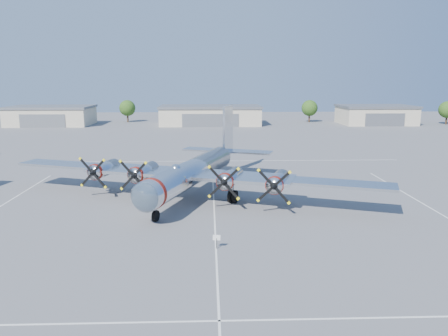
{
  "coord_description": "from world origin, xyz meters",
  "views": [
    {
      "loc": [
        -0.5,
        -43.5,
        12.88
      ],
      "look_at": [
        1.17,
        3.77,
        3.2
      ],
      "focal_mm": 35.0,
      "sensor_mm": 36.0,
      "label": 1
    }
  ],
  "objects_px": {
    "hangar_center": "(210,115)",
    "tree_far_east": "(447,110)",
    "tree_west": "(127,108)",
    "tree_east": "(310,108)",
    "main_bomber_b29": "(195,195)",
    "info_placard": "(217,239)",
    "hangar_east": "(376,115)",
    "hangar_west": "(51,115)"
  },
  "relations": [
    {
      "from": "hangar_center",
      "to": "tree_far_east",
      "type": "xyz_separation_m",
      "value": [
        68.0,
        -1.96,
        1.51
      ]
    },
    {
      "from": "hangar_center",
      "to": "tree_west",
      "type": "distance_m",
      "value": 26.3
    },
    {
      "from": "hangar_center",
      "to": "tree_east",
      "type": "distance_m",
      "value": 30.64
    },
    {
      "from": "main_bomber_b29",
      "to": "info_placard",
      "type": "relative_size",
      "value": 37.91
    },
    {
      "from": "hangar_east",
      "to": "info_placard",
      "type": "xyz_separation_m",
      "value": [
        -47.95,
        -93.67,
        -1.93
      ]
    },
    {
      "from": "hangar_east",
      "to": "tree_west",
      "type": "distance_m",
      "value": 73.46
    },
    {
      "from": "hangar_west",
      "to": "tree_far_east",
      "type": "relative_size",
      "value": 3.4
    },
    {
      "from": "hangar_east",
      "to": "tree_west",
      "type": "relative_size",
      "value": 3.1
    },
    {
      "from": "tree_west",
      "to": "tree_far_east",
      "type": "bearing_deg",
      "value": -6.14
    },
    {
      "from": "hangar_west",
      "to": "hangar_east",
      "type": "distance_m",
      "value": 93.0
    },
    {
      "from": "hangar_east",
      "to": "main_bomber_b29",
      "type": "bearing_deg",
      "value": -122.85
    },
    {
      "from": "main_bomber_b29",
      "to": "info_placard",
      "type": "height_order",
      "value": "main_bomber_b29"
    },
    {
      "from": "info_placard",
      "to": "hangar_west",
      "type": "bearing_deg",
      "value": 121.47
    },
    {
      "from": "hangar_center",
      "to": "main_bomber_b29",
      "type": "relative_size",
      "value": 0.68
    },
    {
      "from": "hangar_west",
      "to": "tree_east",
      "type": "height_order",
      "value": "tree_east"
    },
    {
      "from": "tree_east",
      "to": "info_placard",
      "type": "height_order",
      "value": "tree_east"
    },
    {
      "from": "main_bomber_b29",
      "to": "info_placard",
      "type": "xyz_separation_m",
      "value": [
        2.11,
        -16.15,
        0.79
      ]
    },
    {
      "from": "hangar_west",
      "to": "tree_west",
      "type": "bearing_deg",
      "value": 21.89
    },
    {
      "from": "hangar_center",
      "to": "hangar_east",
      "type": "bearing_deg",
      "value": 0.0
    },
    {
      "from": "hangar_west",
      "to": "info_placard",
      "type": "height_order",
      "value": "hangar_west"
    },
    {
      "from": "tree_far_east",
      "to": "info_placard",
      "type": "relative_size",
      "value": 5.95
    },
    {
      "from": "main_bomber_b29",
      "to": "info_placard",
      "type": "bearing_deg",
      "value": -62.69
    },
    {
      "from": "tree_west",
      "to": "main_bomber_b29",
      "type": "bearing_deg",
      "value": -74.99
    },
    {
      "from": "tree_west",
      "to": "tree_far_east",
      "type": "distance_m",
      "value": 93.54
    },
    {
      "from": "hangar_west",
      "to": "main_bomber_b29",
      "type": "height_order",
      "value": "hangar_west"
    },
    {
      "from": "hangar_west",
      "to": "tree_east",
      "type": "distance_m",
      "value": 75.26
    },
    {
      "from": "hangar_west",
      "to": "tree_far_east",
      "type": "distance_m",
      "value": 113.03
    },
    {
      "from": "tree_east",
      "to": "info_placard",
      "type": "bearing_deg",
      "value": -106.72
    },
    {
      "from": "hangar_west",
      "to": "main_bomber_b29",
      "type": "relative_size",
      "value": 0.53
    },
    {
      "from": "tree_east",
      "to": "tree_far_east",
      "type": "relative_size",
      "value": 1.0
    },
    {
      "from": "hangar_east",
      "to": "info_placard",
      "type": "distance_m",
      "value": 105.25
    },
    {
      "from": "tree_west",
      "to": "tree_east",
      "type": "distance_m",
      "value": 55.04
    },
    {
      "from": "tree_east",
      "to": "tree_far_east",
      "type": "xyz_separation_m",
      "value": [
        38.0,
        -8.0,
        0.0
      ]
    },
    {
      "from": "hangar_center",
      "to": "tree_west",
      "type": "height_order",
      "value": "tree_west"
    },
    {
      "from": "hangar_west",
      "to": "tree_west",
      "type": "height_order",
      "value": "tree_west"
    },
    {
      "from": "tree_east",
      "to": "tree_far_east",
      "type": "distance_m",
      "value": 38.83
    },
    {
      "from": "hangar_west",
      "to": "tree_west",
      "type": "xyz_separation_m",
      "value": [
        20.0,
        8.04,
        1.51
      ]
    },
    {
      "from": "tree_west",
      "to": "tree_east",
      "type": "relative_size",
      "value": 1.0
    },
    {
      "from": "tree_west",
      "to": "main_bomber_b29",
      "type": "relative_size",
      "value": 0.16
    },
    {
      "from": "tree_west",
      "to": "tree_east",
      "type": "height_order",
      "value": "same"
    },
    {
      "from": "hangar_east",
      "to": "hangar_center",
      "type": "bearing_deg",
      "value": -180.0
    },
    {
      "from": "hangar_east",
      "to": "info_placard",
      "type": "bearing_deg",
      "value": -117.11
    }
  ]
}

